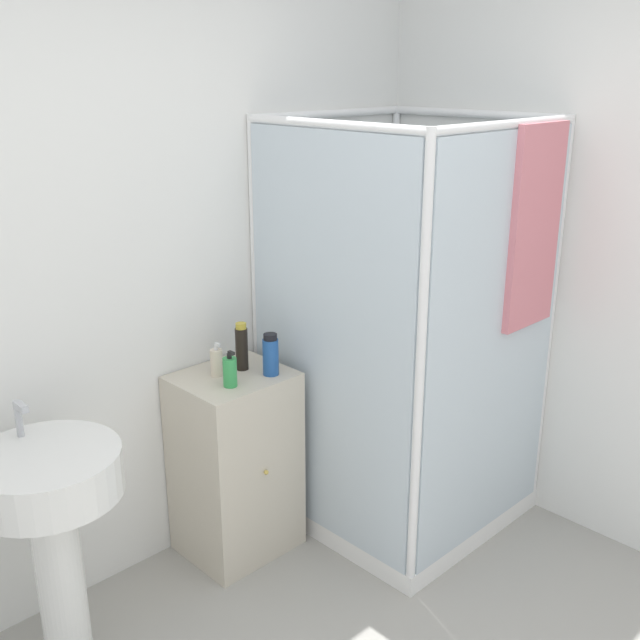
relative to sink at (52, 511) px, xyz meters
The scene contains 8 objects.
wall_back 0.84m from the sink, 39.53° to the left, with size 6.40×0.06×2.50m, color white.
shower_enclosure 1.60m from the sink, ahead, with size 0.97×1.00×1.85m.
vanity_cabinet 0.91m from the sink, ahead, with size 0.46×0.41×0.83m.
sink is the anchor object (origin of this frame).
soap_dispenser 0.84m from the sink, ahead, with size 0.06×0.06×0.15m.
shampoo_bottle_tall_black 1.00m from the sink, ahead, with size 0.05×0.05×0.20m.
shampoo_bottle_blue 1.03m from the sink, ahead, with size 0.07×0.07×0.18m.
lotion_bottle_white 0.88m from the sink, 11.70° to the left, with size 0.05×0.05×0.15m.
Camera 1 is at (-1.30, -0.83, 2.04)m, focal length 42.00 mm.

